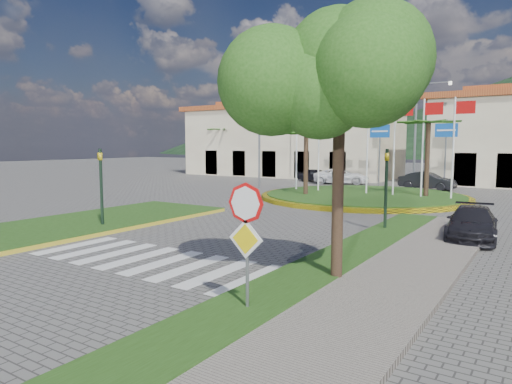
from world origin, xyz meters
The scene contains 21 objects.
ground centered at (0.00, 0.00, 0.00)m, with size 160.00×160.00×0.00m, color #64615E.
sidewalk_right centered at (6.00, 2.00, 0.07)m, with size 4.00×28.00×0.15m, color gray.
verge_right centered at (4.80, 2.00, 0.09)m, with size 1.60×28.00×0.18m, color #244614.
median_left centered at (-6.50, 6.00, 0.09)m, with size 5.00×14.00×0.18m, color #244614.
crosswalk centered at (0.00, 4.00, 0.01)m, with size 8.00×3.00×0.01m, color silver.
roundabout_island centered at (0.00, 22.00, 0.18)m, with size 12.70×12.70×6.00m.
stop_sign centered at (4.90, 1.96, 1.79)m, with size 0.80×0.11×2.65m.
deciduous_tree centered at (5.50, 5.00, 5.18)m, with size 3.60×3.60×6.80m.
traffic_light_left centered at (-5.20, 6.50, 1.94)m, with size 0.15×0.18×3.20m.
traffic_light_right centered at (4.50, 12.00, 1.94)m, with size 0.15×0.18×3.20m.
direction_sign_west centered at (-2.00, 30.97, 3.53)m, with size 1.60×0.14×5.20m.
direction_sign_east centered at (3.00, 30.97, 3.53)m, with size 1.60×0.14×5.20m.
street_lamp_centre centered at (1.00, 30.00, 4.50)m, with size 4.80×0.16×8.00m.
street_lamp_west centered at (-9.00, 24.00, 4.50)m, with size 4.80×0.16×8.00m.
building_left centered at (-14.00, 38.00, 3.90)m, with size 23.32×9.54×8.05m.
hill_far_west centered at (-55.00, 140.00, 11.00)m, with size 140.00×140.00×22.00m, color black.
hill_near_back centered at (-10.00, 130.00, 8.00)m, with size 110.00×110.00×16.00m, color black.
white_van centered at (-5.28, 31.12, 0.65)m, with size 2.14×4.65×1.29m, color white.
car_dark_a centered at (-8.00, 31.98, 0.59)m, with size 1.40×3.48×1.19m, color black.
car_dark_b centered at (2.00, 30.00, 0.66)m, with size 1.39×3.98×1.31m, color black.
car_side_right centered at (7.50, 12.38, 0.58)m, with size 1.62×3.99×1.16m, color black.
Camera 1 is at (9.83, -5.22, 3.38)m, focal length 32.00 mm.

